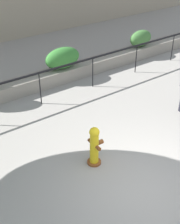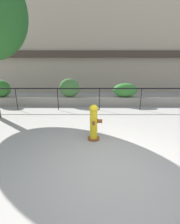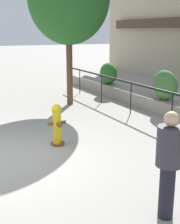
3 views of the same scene
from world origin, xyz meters
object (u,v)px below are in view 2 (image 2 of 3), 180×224
(hedge_bush_2, at_px, (126,90))
(fire_hydrant, at_px, (94,122))
(hedge_bush_0, at_px, (2,88))
(hedge_bush_1, at_px, (70,88))

(hedge_bush_2, distance_m, fire_hydrant, 4.96)
(hedge_bush_0, bearing_deg, hedge_bush_1, 0.00)
(hedge_bush_2, relative_size, fire_hydrant, 1.31)
(hedge_bush_0, xyz_separation_m, hedge_bush_1, (3.97, 0.00, 0.04))
(hedge_bush_2, bearing_deg, hedge_bush_0, 180.00)
(hedge_bush_0, xyz_separation_m, fire_hydrant, (5.27, -4.55, -0.43))
(hedge_bush_0, height_order, hedge_bush_2, hedge_bush_0)
(fire_hydrant, bearing_deg, hedge_bush_1, 105.98)
(hedge_bush_2, bearing_deg, fire_hydrant, -113.03)
(hedge_bush_0, height_order, fire_hydrant, hedge_bush_0)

